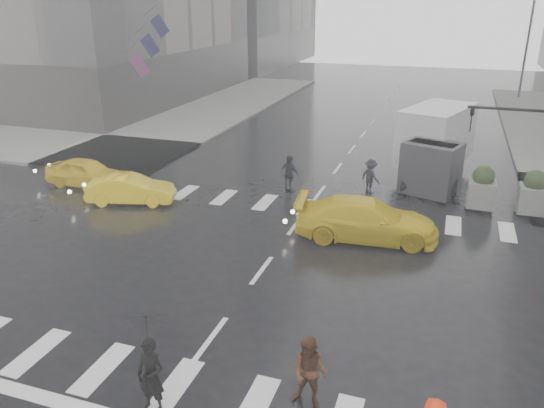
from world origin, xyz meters
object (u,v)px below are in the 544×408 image
(traffic_signal_pole, at_px, (544,141))
(taxi_front, at_px, (86,172))
(taxi_mid, at_px, (131,189))
(pedestrian_brown, at_px, (310,373))
(box_truck, at_px, (435,143))

(traffic_signal_pole, height_order, taxi_front, traffic_signal_pole)
(traffic_signal_pole, relative_size, taxi_mid, 1.18)
(taxi_front, distance_m, taxi_mid, 3.53)
(pedestrian_brown, relative_size, taxi_front, 0.44)
(traffic_signal_pole, bearing_deg, pedestrian_brown, -113.45)
(traffic_signal_pole, height_order, taxi_mid, traffic_signal_pole)
(pedestrian_brown, xyz_separation_m, taxi_front, (-14.01, 10.92, -0.19))
(pedestrian_brown, distance_m, taxi_front, 17.77)
(traffic_signal_pole, xyz_separation_m, taxi_mid, (-16.60, -3.94, -2.59))
(traffic_signal_pole, distance_m, taxi_mid, 17.26)
(taxi_mid, xyz_separation_m, box_truck, (12.41, 7.71, 1.23))
(taxi_mid, distance_m, box_truck, 14.66)
(pedestrian_brown, height_order, taxi_mid, pedestrian_brown)
(taxi_front, xyz_separation_m, taxi_mid, (3.29, -1.29, -0.05))
(taxi_mid, relative_size, box_truck, 0.58)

